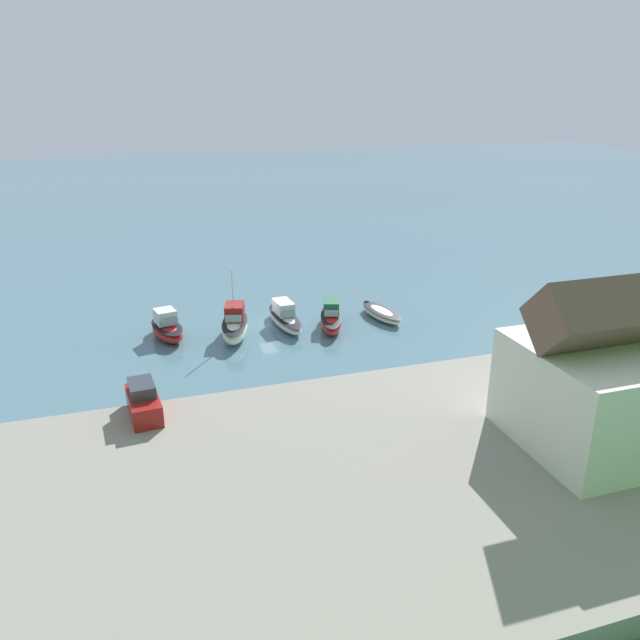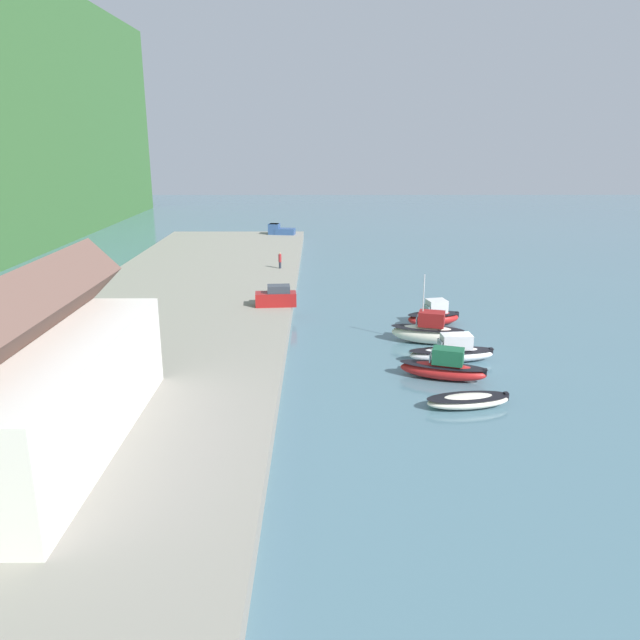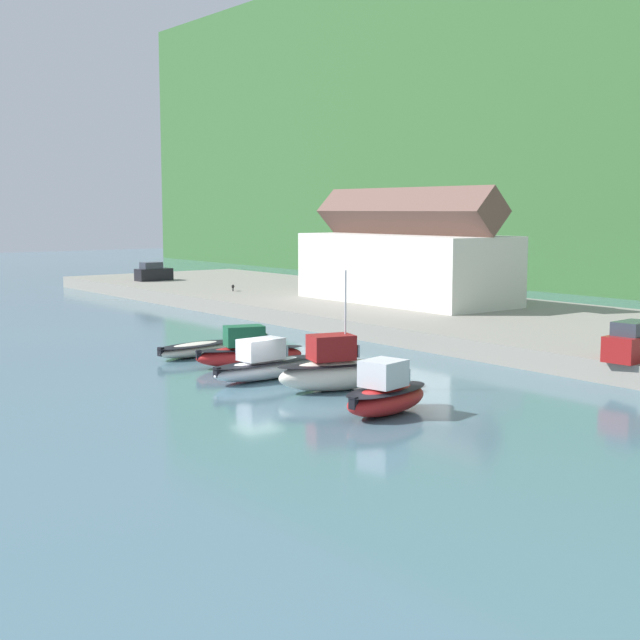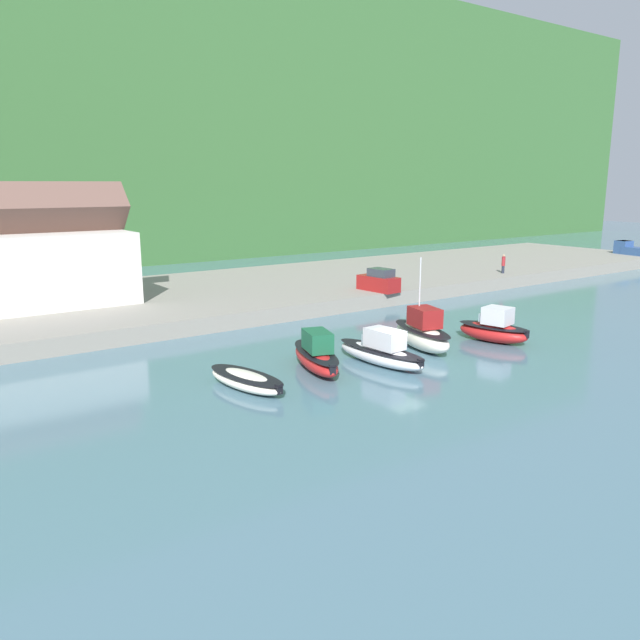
{
  "view_description": "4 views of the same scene",
  "coord_description": "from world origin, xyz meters",
  "views": [
    {
      "loc": [
        12.54,
        53.48,
        20.98
      ],
      "look_at": [
        -2.35,
        7.05,
        2.55
      ],
      "focal_mm": 35.0,
      "sensor_mm": 36.0,
      "label": 1
    },
    {
      "loc": [
        -50.1,
        12.38,
        18.0
      ],
      "look_at": [
        3.33,
        12.24,
        2.41
      ],
      "focal_mm": 35.0,
      "sensor_mm": 36.0,
      "label": 2
    },
    {
      "loc": [
        40.37,
        -26.55,
        9.53
      ],
      "look_at": [
        -4.74,
        8.08,
        2.47
      ],
      "focal_mm": 50.0,
      "sensor_mm": 36.0,
      "label": 3
    },
    {
      "loc": [
        -26.34,
        -27.7,
        11.31
      ],
      "look_at": [
        -3.12,
        4.63,
        2.59
      ],
      "focal_mm": 35.0,
      "sensor_mm": 36.0,
      "label": 4
    }
  ],
  "objects": [
    {
      "name": "parked_car_1",
      "position": [
        12.49,
        16.74,
        2.22
      ],
      "size": [
        2.15,
        4.34,
        2.16
      ],
      "rotation": [
        0.0,
        0.0,
        0.09
      ],
      "color": "maroon",
      "rests_on": "quay_promenade"
    },
    {
      "name": "ground_plane",
      "position": [
        0.0,
        0.0,
        0.0
      ],
      "size": [
        320.0,
        320.0,
        0.0
      ],
      "primitive_type": "plane",
      "color": "slate"
    },
    {
      "name": "quay_promenade",
      "position": [
        0.0,
        27.21,
        0.65
      ],
      "size": [
        132.36,
        24.16,
        1.3
      ],
      "color": "gray",
      "rests_on": "ground_plane"
    },
    {
      "name": "moored_boat_1",
      "position": [
        -4.83,
        2.65,
        0.92
      ],
      "size": [
        3.91,
        7.05,
        2.53
      ],
      "rotation": [
        0.0,
        0.0,
        -0.31
      ],
      "color": "red",
      "rests_on": "ground_plane"
    },
    {
      "name": "moored_boat_4",
      "position": [
        9.79,
        0.81,
        0.95
      ],
      "size": [
        3.4,
        5.77,
        2.59
      ],
      "rotation": [
        0.0,
        0.0,
        0.21
      ],
      "color": "red",
      "rests_on": "ground_plane"
    },
    {
      "name": "dog_on_quay",
      "position": [
        -36.58,
        21.35,
        1.76
      ],
      "size": [
        0.84,
        0.68,
        0.68
      ],
      "rotation": [
        0.0,
        0.0,
        4.14
      ],
      "color": "black",
      "rests_on": "quay_promenade"
    },
    {
      "name": "parked_car_0",
      "position": [
        -53.79,
        21.17,
        2.22
      ],
      "size": [
        1.92,
        4.25,
        2.16
      ],
      "rotation": [
        0.0,
        0.0,
        0.03
      ],
      "color": "black",
      "rests_on": "quay_promenade"
    },
    {
      "name": "moored_boat_2",
      "position": [
        -0.81,
        1.15,
        0.85
      ],
      "size": [
        2.5,
        7.37,
        2.35
      ],
      "rotation": [
        0.0,
        0.0,
        0.07
      ],
      "color": "white",
      "rests_on": "ground_plane"
    },
    {
      "name": "moored_boat_0",
      "position": [
        -10.15,
        1.96,
        0.5
      ],
      "size": [
        2.98,
        6.25,
        0.92
      ],
      "rotation": [
        0.0,
        0.0,
        0.16
      ],
      "color": "white",
      "rests_on": "ground_plane"
    },
    {
      "name": "moored_boat_3",
      "position": [
        4.04,
        2.4,
        1.12
      ],
      "size": [
        3.9,
        7.0,
        6.38
      ],
      "rotation": [
        0.0,
        0.0,
        -0.27
      ],
      "color": "white",
      "rests_on": "ground_plane"
    },
    {
      "name": "harbor_clubhouse",
      "position": [
        -18.22,
        28.05,
        5.04
      ],
      "size": [
        20.73,
        8.91,
        10.2
      ],
      "color": "silver",
      "rests_on": "quay_promenade"
    }
  ]
}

